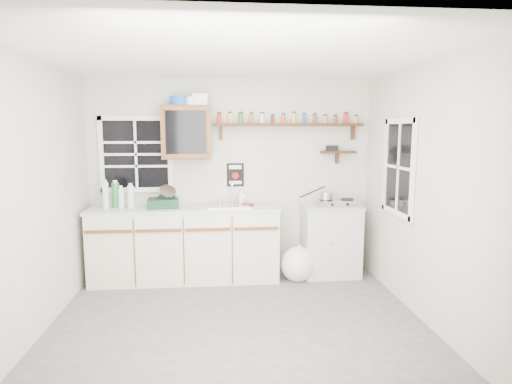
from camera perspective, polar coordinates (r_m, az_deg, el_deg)
room at (r=3.97m, az=-2.51°, el=-0.45°), size 3.64×3.24×2.54m
main_cabinet at (r=5.41m, az=-9.35°, el=-6.74°), size 2.31×0.63×0.92m
right_cabinet at (r=5.61m, az=9.82°, el=-6.28°), size 0.73×0.57×0.91m
sink at (r=5.30m, az=-3.67°, el=-1.76°), size 0.52×0.44×0.29m
upper_cabinet at (r=5.38m, az=-9.21°, el=7.86°), size 0.60×0.32×0.65m
upper_cabinet_clutter at (r=5.39m, az=-9.07°, el=11.95°), size 0.46×0.24×0.14m
spice_shelf at (r=5.51m, az=4.27°, el=9.09°), size 1.91×0.18×0.35m
secondary_shelf at (r=5.66m, az=10.62°, el=5.32°), size 0.45×0.16×0.24m
warning_sign at (r=5.54m, az=-2.77°, el=2.31°), size 0.22×0.02×0.30m
window_back at (r=5.61m, az=-15.71°, el=4.85°), size 0.93×0.03×0.98m
window_right at (r=4.90m, az=18.53°, el=3.13°), size 0.03×0.78×1.08m
water_bottles at (r=5.41m, az=-17.95°, el=-0.48°), size 0.37×0.16×0.35m
dish_rack at (r=5.30m, az=-12.12°, el=-1.09°), size 0.39×0.31×0.28m
soap_bottle at (r=5.50m, az=-1.97°, el=-0.51°), size 0.11×0.11×0.19m
rag at (r=5.31m, az=-1.11°, el=-1.74°), size 0.16×0.14×0.02m
hotplate at (r=5.51m, az=10.69°, el=-1.36°), size 0.56×0.32×0.08m
saucepan at (r=5.46m, az=9.26°, el=-0.51°), size 0.40×0.19×0.17m
trash_bag at (r=5.40m, az=5.61°, el=-9.51°), size 0.42×0.38×0.49m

